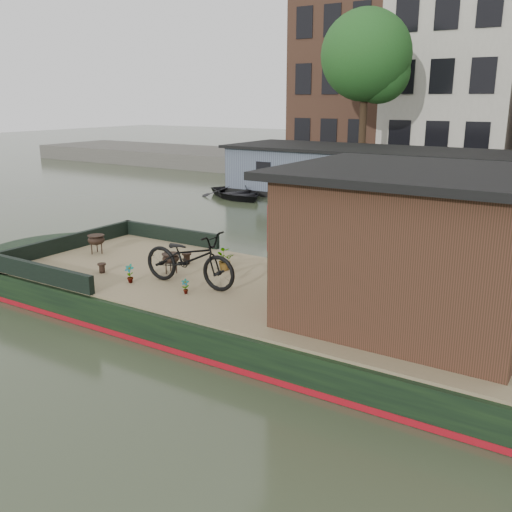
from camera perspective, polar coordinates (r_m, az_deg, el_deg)
The scene contains 18 objects.
ground at distance 10.60m, azimuth 3.26°, elevation -7.20°, with size 120.00×120.00×0.00m, color #303824.
houseboat_hull at distance 11.16m, azimuth -2.70°, elevation -4.49°, with size 14.01×4.02×0.60m.
houseboat_deck at distance 10.37m, azimuth 3.31°, elevation -4.02°, with size 11.80×3.80×0.05m, color #867253.
bow_bulwark at distance 13.42m, azimuth -15.88°, elevation 0.84°, with size 3.00×4.00×0.35m.
cabin at distance 9.19m, azimuth 15.40°, elevation 1.03°, with size 4.00×3.50×2.42m.
bicycle at distance 10.79m, azimuth -6.67°, elevation -0.24°, with size 0.70×2.01×1.06m, color black.
potted_plant_a at distance 11.22m, azimuth -12.53°, elevation -1.72°, with size 0.19×0.13×0.37m, color #9E5D2D.
potted_plant_c at distance 11.79m, azimuth -3.26°, elevation -0.39°, with size 0.38×0.33×0.42m, color #9D592D.
potted_plant_d at distance 11.65m, azimuth 8.30°, elevation -0.40°, with size 0.31×0.31×0.55m, color #9E512B.
potted_plant_e at distance 10.43m, azimuth -7.09°, elevation -3.03°, with size 0.15×0.10×0.28m, color #9E5B2E.
brazier_front at distance 13.52m, azimuth -15.66°, elevation 1.15°, with size 0.40×0.40×0.43m, color black, non-canonical shape.
brazier_rear at distance 11.70m, azimuth -8.51°, elevation -0.71°, with size 0.38×0.38×0.41m, color black, non-canonical shape.
bollard_port at distance 12.33m, azimuth -6.94°, elevation -0.23°, with size 0.20×0.20×0.23m, color black.
bollard_stbd at distance 12.02m, azimuth -15.15°, elevation -1.17°, with size 0.17×0.17×0.20m, color black.
dinghy at distance 24.26m, azimuth -1.93°, elevation 6.62°, with size 2.33×3.26×0.68m, color black.
far_houseboat at distance 23.25m, azimuth 20.64°, elevation 6.82°, with size 20.40×4.40×2.11m.
quay at distance 29.66m, azimuth 23.30°, elevation 7.22°, with size 60.00×6.00×0.90m, color #47443F.
tree_left at distance 29.82m, azimuth 11.26°, elevation 18.71°, with size 4.40×4.40×7.40m.
Camera 1 is at (4.75, -8.55, 4.09)m, focal length 40.00 mm.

